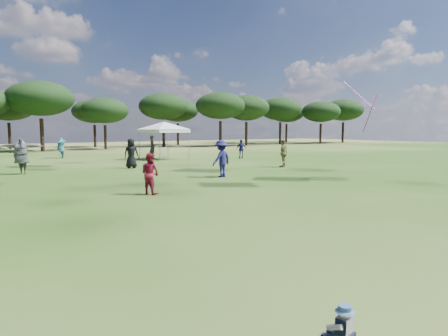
% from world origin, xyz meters
% --- Properties ---
extents(tree_line, '(108.78, 17.63, 7.77)m').
position_xyz_m(tree_line, '(2.39, 47.41, 5.42)').
color(tree_line, black).
rests_on(tree_line, ground).
extents(tent_right, '(5.93, 5.93, 3.28)m').
position_xyz_m(tent_right, '(9.52, 26.72, 2.86)').
color(tent_right, gray).
rests_on(tent_right, ground).
extents(toddler, '(0.33, 0.36, 0.46)m').
position_xyz_m(toddler, '(0.02, 1.92, 0.21)').
color(toddler, black).
rests_on(toddler, ground).
extents(festival_crowd, '(30.73, 22.01, 1.93)m').
position_xyz_m(festival_crowd, '(-1.07, 21.91, 0.90)').
color(festival_crowd, '#2B4D81').
rests_on(festival_crowd, ground).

